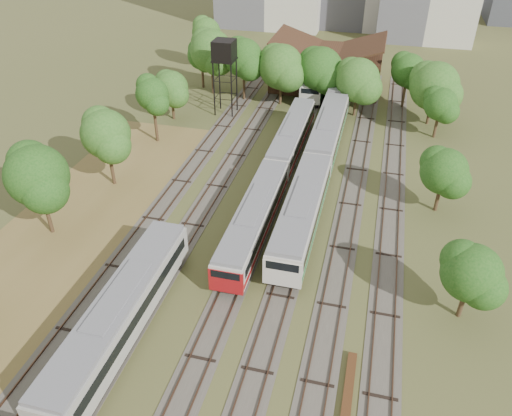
# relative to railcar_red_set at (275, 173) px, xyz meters

# --- Properties ---
(ground) EXTENTS (240.00, 240.00, 0.00)m
(ground) POSITION_rel_railcar_red_set_xyz_m (2.00, -26.32, -1.79)
(ground) COLOR #475123
(ground) RESTS_ON ground
(dry_grass_patch) EXTENTS (14.00, 60.00, 0.04)m
(dry_grass_patch) POSITION_rel_railcar_red_set_xyz_m (-16.00, -18.32, -1.77)
(dry_grass_patch) COLOR brown
(dry_grass_patch) RESTS_ON ground
(tracks) EXTENTS (24.60, 80.00, 0.19)m
(tracks) POSITION_rel_railcar_red_set_xyz_m (1.33, -1.32, -1.75)
(tracks) COLOR #4C473D
(tracks) RESTS_ON ground
(railcar_red_set) EXTENTS (2.74, 34.58, 3.39)m
(railcar_red_set) POSITION_rel_railcar_red_set_xyz_m (0.00, 0.00, 0.00)
(railcar_red_set) COLOR black
(railcar_red_set) RESTS_ON ground
(railcar_green_set) EXTENTS (3.08, 52.07, 3.82)m
(railcar_green_set) POSITION_rel_railcar_red_set_xyz_m (4.00, 10.43, 0.23)
(railcar_green_set) COLOR black
(railcar_green_set) RESTS_ON ground
(railcar_rear) EXTENTS (2.98, 16.08, 3.68)m
(railcar_rear) POSITION_rel_railcar_red_set_xyz_m (0.00, 29.62, 0.16)
(railcar_rear) COLOR black
(railcar_rear) RESTS_ON ground
(old_grey_coach) EXTENTS (2.97, 18.00, 3.67)m
(old_grey_coach) POSITION_rel_railcar_red_set_xyz_m (-6.00, -22.32, 0.21)
(old_grey_coach) COLOR black
(old_grey_coach) RESTS_ON ground
(water_tower) EXTENTS (2.85, 2.85, 9.89)m
(water_tower) POSITION_rel_railcar_red_set_xyz_m (-10.91, 17.77, 6.54)
(water_tower) COLOR black
(water_tower) RESTS_ON ground
(rail_pile_near) EXTENTS (0.59, 8.92, 0.30)m
(rail_pile_near) POSITION_rel_railcar_red_set_xyz_m (10.00, -24.71, -1.64)
(rail_pile_near) COLOR #553118
(rail_pile_near) RESTS_ON ground
(maintenance_shed) EXTENTS (16.45, 11.55, 7.58)m
(maintenance_shed) POSITION_rel_railcar_red_set_xyz_m (1.00, 31.66, 1.12)
(maintenance_shed) COLOR #362213
(maintenance_shed) RESTS_ON ground
(tree_band_left) EXTENTS (7.42, 72.43, 8.71)m
(tree_band_left) POSITION_rel_railcar_red_set_xyz_m (-17.80, -4.00, 3.51)
(tree_band_left) COLOR #382616
(tree_band_left) RESTS_ON ground
(tree_band_far) EXTENTS (37.10, 10.34, 9.41)m
(tree_band_far) POSITION_rel_railcar_red_set_xyz_m (0.29, 22.94, 3.67)
(tree_band_far) COLOR #382616
(tree_band_far) RESTS_ON ground
(tree_band_right) EXTENTS (5.47, 35.53, 6.57)m
(tree_band_right) POSITION_rel_railcar_red_set_xyz_m (16.68, -0.33, 2.50)
(tree_band_right) COLOR #382616
(tree_band_right) RESTS_ON ground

